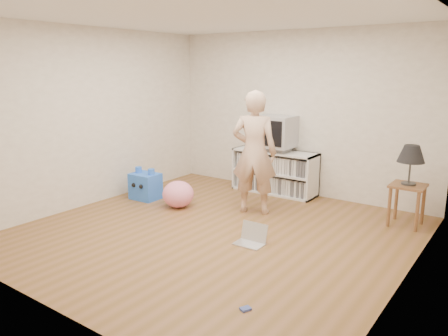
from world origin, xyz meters
name	(u,v)px	position (x,y,z in m)	size (l,w,h in m)	color
ground	(215,232)	(0.00, 0.00, 0.00)	(4.50, 4.50, 0.00)	brown
walls	(214,129)	(0.00, 0.00, 1.30)	(4.52, 4.52, 2.60)	beige
ceiling	(214,14)	(0.00, 0.00, 2.60)	(4.50, 4.50, 0.01)	white
media_unit	(275,172)	(-0.28, 2.04, 0.35)	(1.40, 0.45, 0.70)	white
dvd_deck	(275,149)	(-0.28, 2.02, 0.73)	(0.45, 0.35, 0.07)	gray
crt_tv	(276,131)	(-0.28, 2.02, 1.02)	(0.60, 0.53, 0.50)	#A5A5AA
side_table	(407,195)	(1.88, 1.65, 0.42)	(0.42, 0.42, 0.55)	brown
table_lamp	(411,155)	(1.88, 1.65, 0.94)	(0.34, 0.34, 0.52)	#333333
person	(254,153)	(-0.03, 0.95, 0.86)	(0.63, 0.41, 1.73)	#D8B094
laptop	(252,238)	(0.56, -0.03, 0.06)	(0.34, 0.28, 0.23)	silver
playing_cards	(245,309)	(1.30, -1.30, 0.01)	(0.07, 0.09, 0.02)	#3E50A6
plush_blue	(145,186)	(-1.75, 0.52, 0.21)	(0.44, 0.39, 0.50)	blue
plush_pink	(178,194)	(-1.05, 0.50, 0.20)	(0.46, 0.46, 0.39)	pink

